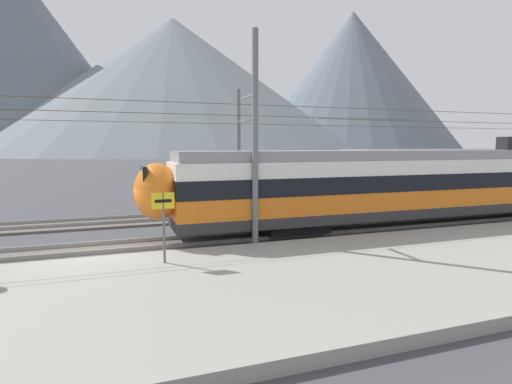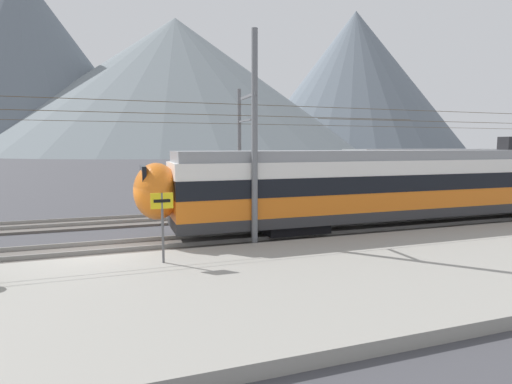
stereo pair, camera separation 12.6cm
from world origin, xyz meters
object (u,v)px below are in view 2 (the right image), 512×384
(catenary_mast_mid, at_px, (254,138))
(catenary_mast_far_side, at_px, (240,148))
(train_near_platform, at_px, (437,182))
(platform_sign, at_px, (162,212))

(catenary_mast_mid, distance_m, catenary_mast_far_side, 9.68)
(catenary_mast_mid, bearing_deg, train_near_platform, 7.81)
(train_near_platform, distance_m, catenary_mast_far_side, 11.44)
(catenary_mast_far_side, xyz_separation_m, platform_sign, (-6.01, -11.39, -1.97))
(catenary_mast_far_side, height_order, platform_sign, catenary_mast_far_side)
(catenary_mast_mid, height_order, platform_sign, catenary_mast_mid)
(train_near_platform, relative_size, catenary_mast_far_side, 0.62)
(train_near_platform, distance_m, platform_sign, 14.42)
(train_near_platform, xyz_separation_m, catenary_mast_mid, (-10.28, -1.41, 2.13))
(train_near_platform, bearing_deg, catenary_mast_far_side, 135.04)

